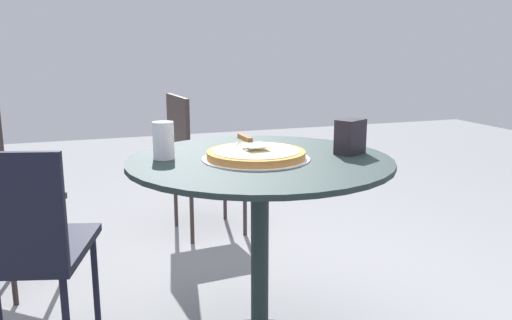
# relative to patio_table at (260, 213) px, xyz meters

# --- Properties ---
(patio_table) EXTENTS (0.91, 0.91, 0.76)m
(patio_table) POSITION_rel_patio_table_xyz_m (0.00, 0.00, 0.00)
(patio_table) COLOR #1C2828
(patio_table) RESTS_ON ground
(pizza_on_tray) EXTENTS (0.37, 0.37, 0.04)m
(pizza_on_tray) POSITION_rel_patio_table_xyz_m (0.01, -0.02, 0.21)
(pizza_on_tray) COLOR silver
(pizza_on_tray) RESTS_ON patio_table
(pizza_server) EXTENTS (0.21, 0.08, 0.02)m
(pizza_server) POSITION_rel_patio_table_xyz_m (-0.06, -0.02, 0.25)
(pizza_server) COLOR silver
(pizza_server) RESTS_ON pizza_on_tray
(drinking_cup) EXTENTS (0.07, 0.07, 0.13)m
(drinking_cup) POSITION_rel_patio_table_xyz_m (-0.10, -0.31, 0.26)
(drinking_cup) COLOR silver
(drinking_cup) RESTS_ON patio_table
(napkin_dispenser) EXTENTS (0.11, 0.12, 0.12)m
(napkin_dispenser) POSITION_rel_patio_table_xyz_m (0.03, 0.33, 0.26)
(napkin_dispenser) COLOR black
(napkin_dispenser) RESTS_ON patio_table
(patio_chair_near) EXTENTS (0.43, 0.43, 0.85)m
(patio_chair_near) POSITION_rel_patio_table_xyz_m (-1.38, 0.09, -0.06)
(patio_chair_near) COLOR #322724
(patio_chair_near) RESTS_ON ground
(patio_chair_corner) EXTENTS (0.54, 0.54, 0.84)m
(patio_chair_corner) POSITION_rel_patio_table_xyz_m (-0.11, -0.81, -0.05)
(patio_chair_corner) COLOR black
(patio_chair_corner) RESTS_ON ground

